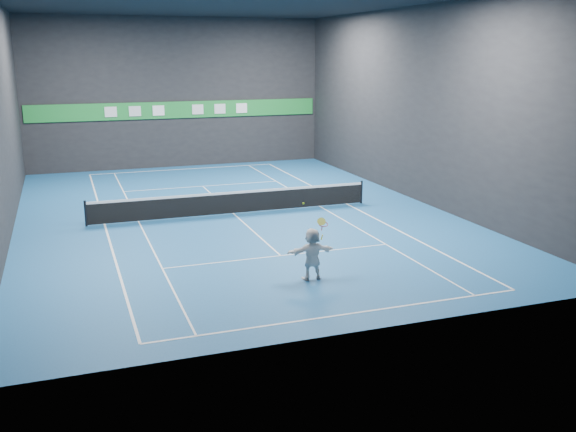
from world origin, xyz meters
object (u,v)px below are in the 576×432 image
object	(u,v)px
tennis_net	(233,202)
tennis_racket	(323,226)
tennis_ball	(303,203)
player	(312,254)

from	to	relation	value
tennis_net	tennis_racket	bearing A→B (deg)	-86.71
tennis_ball	tennis_net	bearing A→B (deg)	89.06
player	tennis_net	distance (m)	8.98
player	tennis_ball	xyz separation A→B (m)	(-0.30, 0.00, 1.63)
player	tennis_ball	bearing A→B (deg)	0.10
player	tennis_racket	size ratio (longest dim) A/B	2.15
tennis_net	tennis_racket	world-z (taller)	tennis_racket
player	tennis_ball	distance (m)	1.66
tennis_ball	tennis_racket	distance (m)	1.01
player	tennis_racket	bearing A→B (deg)	-171.68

